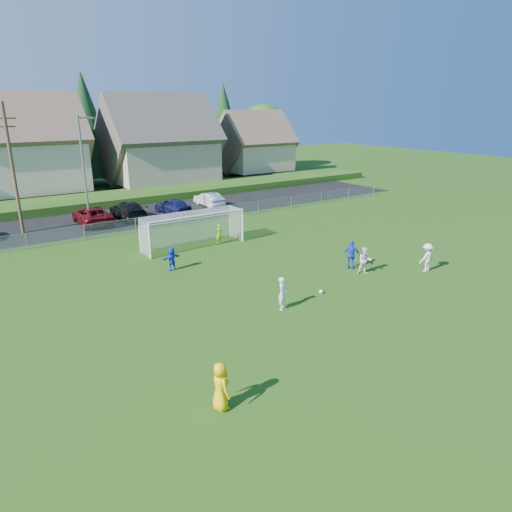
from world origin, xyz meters
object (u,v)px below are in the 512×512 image
object	(u,v)px
goalkeeper	(219,234)
car_d	(128,210)
soccer_goal	(192,224)
soccer_ball	(321,292)
car_f	(209,199)
player_white_b	(365,261)
car_c	(92,215)
referee	(220,386)
player_white_c	(427,257)
player_white_a	(282,293)
player_blue_b	(172,259)
player_blue_a	(351,255)
car_e	(173,206)

from	to	relation	value
goalkeeper	car_d	xyz separation A→B (m)	(-2.72, 11.44, 0.05)
car_d	soccer_goal	xyz separation A→B (m)	(0.82, -10.89, 0.84)
soccer_ball	car_f	xyz separation A→B (m)	(6.23, 23.50, 0.58)
player_white_b	car_c	size ratio (longest dim) A/B	0.30
referee	car_f	distance (m)	32.92
player_white_c	soccer_goal	distance (m)	15.96
soccer_ball	car_d	size ratio (longest dim) A/B	0.04
player_white_a	car_c	bearing A→B (deg)	56.49
player_blue_b	car_d	distance (m)	14.99
soccer_ball	referee	size ratio (longest dim) A/B	0.13
player_white_a	soccer_goal	world-z (taller)	soccer_goal
soccer_ball	player_blue_b	size ratio (longest dim) A/B	0.15
player_white_a	player_blue_a	xyz separation A→B (m)	(7.17, 2.25, 0.06)
player_white_a	player_blue_b	size ratio (longest dim) A/B	1.15
referee	player_white_b	distance (m)	15.09
referee	soccer_ball	bearing A→B (deg)	-58.35
car_c	player_white_a	bearing A→B (deg)	98.65
player_white_c	soccer_goal	xyz separation A→B (m)	(-9.31, 12.94, 0.75)
player_blue_b	car_e	bearing A→B (deg)	-123.89
car_c	car_f	xyz separation A→B (m)	(11.87, 0.85, -0.08)
car_d	player_blue_a	bearing A→B (deg)	110.09
soccer_ball	car_d	xyz separation A→B (m)	(-2.43, 22.79, 0.67)
player_blue_a	car_f	distance (m)	21.68
player_blue_a	car_c	world-z (taller)	player_blue_a
player_blue_a	car_d	size ratio (longest dim) A/B	0.33
player_white_a	player_white_b	bearing A→B (deg)	-31.14
goalkeeper	car_e	distance (m)	11.06
player_white_b	soccer_goal	xyz separation A→B (m)	(-5.85, 11.09, 0.79)
soccer_ball	player_white_b	world-z (taller)	player_white_b
player_white_a	car_f	bearing A→B (deg)	28.74
car_e	car_f	xyz separation A→B (m)	(4.52, 1.17, -0.05)
referee	player_white_c	xyz separation A→B (m)	(17.20, 4.39, 0.02)
player_blue_a	car_d	distance (m)	21.92
player_white_a	player_white_b	distance (m)	7.27
soccer_ball	referee	world-z (taller)	referee
soccer_goal	car_e	bearing A→B (deg)	72.35
soccer_ball	car_e	bearing A→B (deg)	85.63
player_white_c	goalkeeper	bearing A→B (deg)	-55.18
car_e	soccer_goal	bearing A→B (deg)	64.77
car_d	soccer_goal	bearing A→B (deg)	96.70
soccer_ball	referee	bearing A→B (deg)	-150.25
car_d	car_e	world-z (taller)	car_d
player_blue_b	soccer_goal	world-z (taller)	soccer_goal
player_white_c	car_c	xyz separation A→B (m)	(-13.35, 23.68, -0.12)
player_white_c	car_e	xyz separation A→B (m)	(-6.00, 23.36, -0.14)
car_e	car_c	bearing A→B (deg)	-10.07
referee	car_c	distance (m)	28.33
player_white_b	car_e	world-z (taller)	player_white_b
soccer_ball	car_d	bearing A→B (deg)	96.09
player_white_b	player_white_c	world-z (taller)	player_white_c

